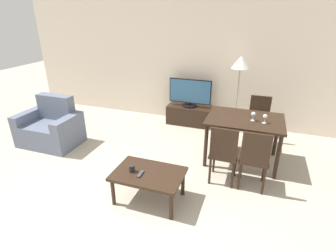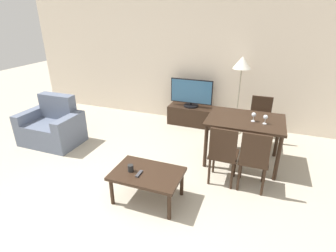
{
  "view_description": "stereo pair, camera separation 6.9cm",
  "coord_description": "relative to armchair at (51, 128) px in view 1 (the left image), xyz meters",
  "views": [
    {
      "loc": [
        1.54,
        -1.69,
        2.35
      ],
      "look_at": [
        0.25,
        1.94,
        0.65
      ],
      "focal_mm": 28.0,
      "sensor_mm": 36.0,
      "label": 1
    },
    {
      "loc": [
        1.6,
        -1.67,
        2.35
      ],
      "look_at": [
        0.25,
        1.94,
        0.65
      ],
      "focal_mm": 28.0,
      "sensor_mm": 36.0,
      "label": 2
    }
  ],
  "objects": [
    {
      "name": "ground_plane",
      "position": [
        2.07,
        -1.83,
        -0.31
      ],
      "size": [
        18.0,
        18.0,
        0.0
      ],
      "primitive_type": "plane",
      "color": "#B2A893"
    },
    {
      "name": "wine_glass_center",
      "position": [
        3.59,
        0.48,
        0.56
      ],
      "size": [
        0.07,
        0.07,
        0.15
      ],
      "color": "silver",
      "rests_on": "dining_table"
    },
    {
      "name": "remote_primary",
      "position": [
        2.33,
        -0.98,
        0.12
      ],
      "size": [
        0.04,
        0.15,
        0.02
      ],
      "color": "#38383D",
      "rests_on": "coffee_table"
    },
    {
      "name": "dining_chair_near",
      "position": [
        3.27,
        -0.2,
        0.2
      ],
      "size": [
        0.4,
        0.4,
        0.92
      ],
      "color": "black",
      "rests_on": "ground_plane"
    },
    {
      "name": "floor_lamp",
      "position": [
        3.23,
        1.69,
        1.05
      ],
      "size": [
        0.34,
        0.34,
        1.57
      ],
      "color": "gray",
      "rests_on": "ground_plane"
    },
    {
      "name": "cup_white_near",
      "position": [
        2.2,
        -0.96,
        0.16
      ],
      "size": [
        0.08,
        0.08,
        0.09
      ],
      "color": "black",
      "rests_on": "coffee_table"
    },
    {
      "name": "wall_back",
      "position": [
        2.07,
        2.08,
        1.04
      ],
      "size": [
        7.92,
        0.06,
        2.7
      ],
      "color": "beige",
      "rests_on": "ground_plane"
    },
    {
      "name": "coffee_table",
      "position": [
        2.41,
        -0.91,
        0.06
      ],
      "size": [
        0.91,
        0.61,
        0.43
      ],
      "color": "black",
      "rests_on": "ground_plane"
    },
    {
      "name": "tv_stand",
      "position": [
        2.23,
        1.79,
        -0.1
      ],
      "size": [
        0.97,
        0.43,
        0.42
      ],
      "color": "black",
      "rests_on": "ground_plane"
    },
    {
      "name": "armchair",
      "position": [
        0.0,
        0.0,
        0.0
      ],
      "size": [
        1.08,
        0.73,
        0.9
      ],
      "color": "slate",
      "rests_on": "ground_plane"
    },
    {
      "name": "dining_chair_far",
      "position": [
        3.68,
        1.29,
        0.2
      ],
      "size": [
        0.4,
        0.4,
        0.92
      ],
      "color": "black",
      "rests_on": "ground_plane"
    },
    {
      "name": "dining_chair_near_right",
      "position": [
        3.68,
        -0.2,
        0.2
      ],
      "size": [
        0.4,
        0.4,
        0.92
      ],
      "color": "black",
      "rests_on": "ground_plane"
    },
    {
      "name": "wine_glass_left",
      "position": [
        3.76,
        0.44,
        0.56
      ],
      "size": [
        0.07,
        0.07,
        0.15
      ],
      "color": "silver",
      "rests_on": "dining_table"
    },
    {
      "name": "dining_table",
      "position": [
        3.48,
        0.55,
        0.36
      ],
      "size": [
        1.19,
        0.88,
        0.77
      ],
      "color": "black",
      "rests_on": "ground_plane"
    },
    {
      "name": "tv",
      "position": [
        2.23,
        1.79,
        0.4
      ],
      "size": [
        0.92,
        0.32,
        0.6
      ],
      "color": "black",
      "rests_on": "tv_stand"
    }
  ]
}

